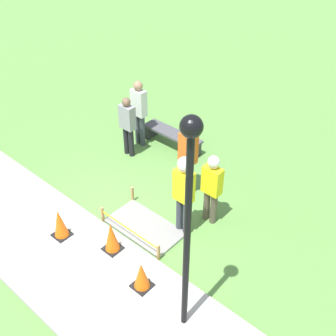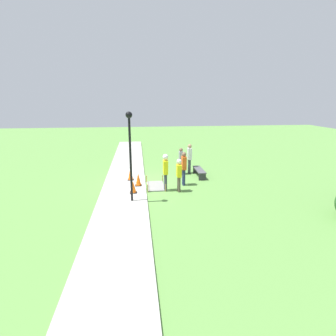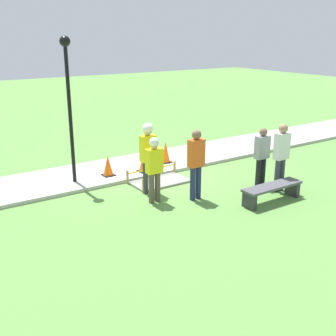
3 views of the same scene
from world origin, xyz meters
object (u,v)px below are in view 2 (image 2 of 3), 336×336
bystander_in_gray_shirt (190,157)px  lamppost_near (130,144)px  worker_supervisor (166,169)px  bystander_in_white_shirt (181,160)px  traffic_cone_far_patch (138,179)px  traffic_cone_sidewalk_edge (133,187)px  bystander_in_orange_shirt (184,166)px  park_bench (199,171)px  worker_assistant (179,173)px  traffic_cone_near_patch (130,174)px

bystander_in_gray_shirt → lamppost_near: 5.81m
worker_supervisor → bystander_in_white_shirt: bearing=156.3°
traffic_cone_far_patch → traffic_cone_sidewalk_edge: traffic_cone_far_patch is taller
bystander_in_white_shirt → bystander_in_orange_shirt: bearing=-5.3°
traffic_cone_sidewalk_edge → bystander_in_gray_shirt: (-3.38, 3.41, 0.65)m
traffic_cone_far_patch → park_bench: bearing=113.7°
worker_assistant → bystander_in_gray_shirt: bystander_in_gray_shirt is taller
worker_supervisor → bystander_in_gray_shirt: (-2.99, 1.80, -0.09)m
traffic_cone_far_patch → bystander_in_gray_shirt: bearing=126.5°
traffic_cone_far_patch → bystander_in_orange_shirt: bystander_in_orange_shirt is taller
worker_assistant → bystander_in_gray_shirt: (-3.19, 1.16, 0.07)m
worker_supervisor → bystander_in_gray_shirt: size_ratio=1.03×
bystander_in_white_shirt → worker_supervisor: bearing=-23.7°
traffic_cone_sidewalk_edge → bystander_in_white_shirt: (-3.25, 2.86, 0.53)m
traffic_cone_near_patch → traffic_cone_far_patch: 1.13m
worker_supervisor → bystander_in_gray_shirt: 3.49m
worker_supervisor → bystander_in_white_shirt: size_ratio=1.15×
worker_assistant → worker_supervisor: bearing=-108.0°
traffic_cone_far_patch → bystander_in_orange_shirt: size_ratio=0.37×
bystander_in_orange_shirt → lamppost_near: bearing=-51.4°
bystander_in_orange_shirt → lamppost_near: (2.16, -2.71, 1.62)m
park_bench → traffic_cone_far_patch: bearing=-66.3°
bystander_in_orange_shirt → bystander_in_gray_shirt: bearing=161.5°
lamppost_near → worker_assistant: bearing=117.5°
traffic_cone_far_patch → worker_supervisor: bearing=64.2°
park_bench → bystander_in_white_shirt: bearing=-121.2°
traffic_cone_sidewalk_edge → worker_assistant: size_ratio=0.35×
traffic_cone_far_patch → lamppost_near: 3.04m
worker_assistant → bystander_in_white_shirt: size_ratio=1.02×
traffic_cone_near_patch → bystander_in_gray_shirt: bearing=109.7°
worker_supervisor → bystander_in_orange_shirt: size_ratio=1.04×
bystander_in_orange_shirt → bystander_in_gray_shirt: 2.35m
traffic_cone_near_patch → traffic_cone_sidewalk_edge: traffic_cone_near_patch is taller
worker_assistant → bystander_in_white_shirt: 3.12m
bystander_in_gray_shirt → traffic_cone_sidewalk_edge: bearing=-45.2°
bystander_in_orange_shirt → bystander_in_white_shirt: (-2.09, 0.19, -0.11)m
worker_supervisor → bystander_in_orange_shirt: bearing=125.6°
traffic_cone_sidewalk_edge → bystander_in_gray_shirt: 4.85m
traffic_cone_near_patch → worker_supervisor: bearing=46.3°
bystander_in_gray_shirt → lamppost_near: (4.39, -3.45, 1.60)m
park_bench → lamppost_near: size_ratio=0.44×
traffic_cone_near_patch → bystander_in_orange_shirt: 3.05m
traffic_cone_near_patch → lamppost_near: lamppost_near is taller
traffic_cone_near_patch → worker_supervisor: worker_supervisor is taller
bystander_in_white_shirt → traffic_cone_sidewalk_edge: bearing=-41.4°
worker_supervisor → lamppost_near: (1.40, -1.65, 1.51)m
traffic_cone_near_patch → traffic_cone_sidewalk_edge: bearing=4.7°
bystander_in_gray_shirt → bystander_in_white_shirt: 0.58m
worker_assistant → bystander_in_gray_shirt: size_ratio=0.91×
traffic_cone_near_patch → worker_supervisor: 2.56m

